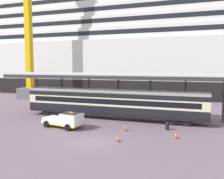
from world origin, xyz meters
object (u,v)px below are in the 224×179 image
Objects in this scene: train_carriage at (112,103)px; service_truck at (66,120)px; cruise_ship at (168,41)px; quay_bollard at (167,125)px; dockside_crane at (30,19)px; traffic_cone_near at (176,135)px; traffic_cone_far at (125,128)px; traffic_cone_mid at (118,138)px.

service_truck is (-3.62, -6.73, -1.33)m from train_carriage.
service_truck is at bearing -100.06° from cruise_ship.
dockside_crane is at bearing 150.53° from quay_bollard.
traffic_cone_far is at bearing 169.61° from traffic_cone_near.
traffic_cone_mid is at bearing -150.57° from traffic_cone_near.
dockside_crane is at bearing 148.88° from train_carriage.
traffic_cone_far is at bearing 8.11° from service_truck.
cruise_ship is 30.81× the size of service_truck.
cruise_ship reaches higher than train_carriage.
cruise_ship is 247.78× the size of traffic_cone_mid.
cruise_ship is at bearing 83.90° from train_carriage.
cruise_ship is at bearing 34.25° from dockside_crane.
traffic_cone_mid is at bearing -21.70° from service_truck.
traffic_cone_far reaches higher than traffic_cone_mid.
dockside_crane reaches higher than cruise_ship.
train_carriage is at bearing -31.12° from dockside_crane.
traffic_cone_near is at bearing -67.88° from quay_bollard.
train_carriage reaches higher than service_truck.
cruise_ship is 36.61m from train_carriage.
dockside_crane reaches higher than traffic_cone_far.
traffic_cone_mid is (7.66, -3.05, -0.65)m from service_truck.
train_carriage is at bearing 144.22° from traffic_cone_near.
traffic_cone_near is 0.99× the size of traffic_cone_mid.
cruise_ship is 40.68m from quay_bollard.
service_truck is 7.32× the size of traffic_cone_far.
train_carriage is 11.73m from traffic_cone_near.
dockside_crane is 41.76m from quay_bollard.
dockside_crane is (-24.87, 15.01, 15.80)m from train_carriage.
traffic_cone_far is at bearing -90.12° from cruise_ship.
train_carriage reaches higher than quay_bollard.
traffic_cone_mid is at bearing -123.47° from quay_bollard.
traffic_cone_far is at bearing -155.21° from quay_bollard.
quay_bollard is (11.73, 3.11, -0.47)m from service_truck.
traffic_cone_mid is at bearing -40.62° from dockside_crane.
traffic_cone_far reaches higher than traffic_cone_near.
train_carriage is 34.48× the size of traffic_cone_far.
train_carriage is 7.02m from traffic_cone_far.
cruise_ship is 176.04× the size of quay_bollard.
dockside_crane reaches higher than traffic_cone_near.
train_carriage is 9.06m from quay_bollard.
quay_bollard is at bearing 24.79° from traffic_cone_far.
dockside_crane is 60.77× the size of quay_bollard.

